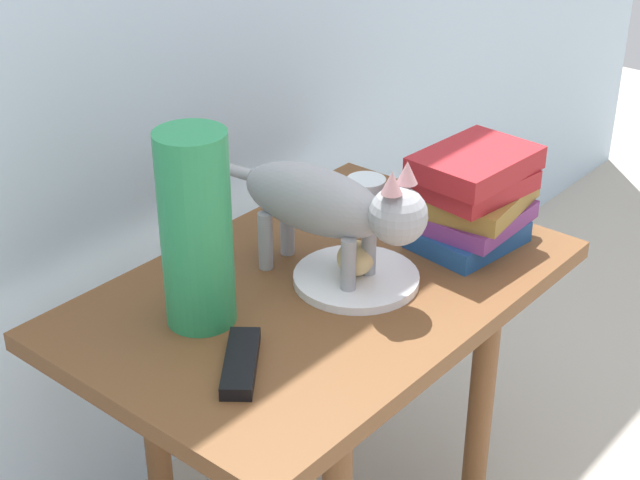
% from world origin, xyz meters
% --- Properties ---
extents(side_table, '(0.82, 0.53, 0.55)m').
position_xyz_m(side_table, '(0.00, 0.00, 0.47)').
color(side_table, brown).
rests_on(side_table, ground).
extents(plate, '(0.20, 0.20, 0.01)m').
position_xyz_m(plate, '(0.04, -0.04, 0.56)').
color(plate, white).
rests_on(plate, side_table).
extents(bread_roll, '(0.10, 0.10, 0.05)m').
position_xyz_m(bread_roll, '(0.05, -0.03, 0.59)').
color(bread_roll, '#E0BC7A').
rests_on(bread_roll, plate).
extents(cat, '(0.12, 0.48, 0.23)m').
position_xyz_m(cat, '(0.02, 0.00, 0.68)').
color(cat, '#99999E').
rests_on(cat, side_table).
extents(book_stack, '(0.23, 0.18, 0.17)m').
position_xyz_m(book_stack, '(0.27, -0.11, 0.64)').
color(book_stack, '#1E4C8C').
rests_on(book_stack, side_table).
extents(green_vase, '(0.10, 0.10, 0.30)m').
position_xyz_m(green_vase, '(-0.19, 0.07, 0.70)').
color(green_vase, '#288C51').
rests_on(green_vase, side_table).
extents(candle_jar, '(0.07, 0.07, 0.08)m').
position_xyz_m(candle_jar, '(0.22, 0.08, 0.59)').
color(candle_jar, silver).
rests_on(candle_jar, side_table).
extents(tv_remote, '(0.14, 0.13, 0.02)m').
position_xyz_m(tv_remote, '(-0.25, -0.06, 0.56)').
color(tv_remote, black).
rests_on(tv_remote, side_table).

